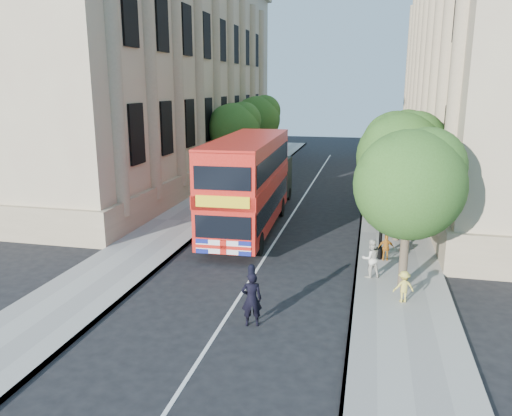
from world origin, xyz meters
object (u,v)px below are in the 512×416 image
Objects in this scene: double_decker_bus at (248,182)px; police_constable at (252,299)px; lamp_post at (383,206)px; box_van at (269,183)px; woman_pedestrian at (371,258)px.

double_decker_bus is 10.75m from police_constable.
lamp_post is 7.42m from double_decker_bus.
double_decker_bus reaches higher than police_constable.
box_van is (-0.15, 6.13, -1.27)m from double_decker_bus.
lamp_post reaches higher than double_decker_bus.
double_decker_bus is 5.84× the size of police_constable.
lamp_post is 3.33× the size of woman_pedestrian.
lamp_post reaches higher than box_van.
box_van reaches higher than police_constable.
lamp_post is 8.35m from police_constable.
lamp_post is 0.49× the size of double_decker_bus.
woman_pedestrian is (6.33, -5.44, -1.78)m from double_decker_bus.
police_constable is at bearing -77.76° from double_decker_bus.
box_van is at bearing -96.85° from police_constable.
police_constable is 1.17× the size of woman_pedestrian.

